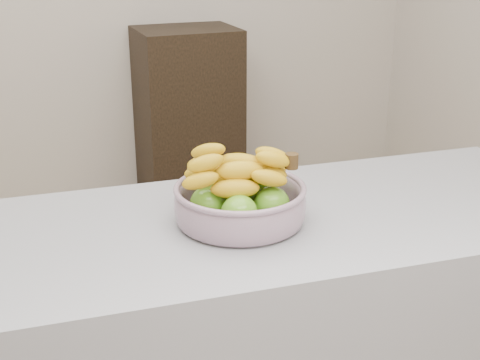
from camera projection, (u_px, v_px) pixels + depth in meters
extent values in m
cube|color=black|center=(188.00, 115.00, 3.85)|extent=(0.58, 0.48, 0.99)
cylinder|color=#A5B6C6|center=(240.00, 219.00, 1.50)|extent=(0.25, 0.25, 0.01)
torus|color=#A5B6C6|center=(240.00, 188.00, 1.48)|extent=(0.30, 0.30, 0.01)
sphere|color=#548D18|center=(239.00, 213.00, 1.42)|extent=(0.08, 0.08, 0.08)
sphere|color=#548D18|center=(272.00, 204.00, 1.47)|extent=(0.08, 0.08, 0.08)
sphere|color=#548D18|center=(259.00, 190.00, 1.54)|extent=(0.08, 0.08, 0.08)
sphere|color=#548D18|center=(222.00, 190.00, 1.54)|extent=(0.08, 0.08, 0.08)
sphere|color=#548D18|center=(208.00, 204.00, 1.47)|extent=(0.08, 0.08, 0.08)
ellipsoid|color=yellow|center=(235.00, 189.00, 1.43)|extent=(0.19, 0.08, 0.04)
ellipsoid|color=yellow|center=(236.00, 181.00, 1.47)|extent=(0.19, 0.10, 0.04)
ellipsoid|color=yellow|center=(236.00, 173.00, 1.51)|extent=(0.19, 0.12, 0.04)
ellipsoid|color=yellow|center=(240.00, 171.00, 1.44)|extent=(0.19, 0.07, 0.04)
ellipsoid|color=yellow|center=(240.00, 163.00, 1.48)|extent=(0.18, 0.13, 0.04)
cylinder|color=#3C2A13|center=(292.00, 161.00, 1.45)|extent=(0.03, 0.03, 0.03)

